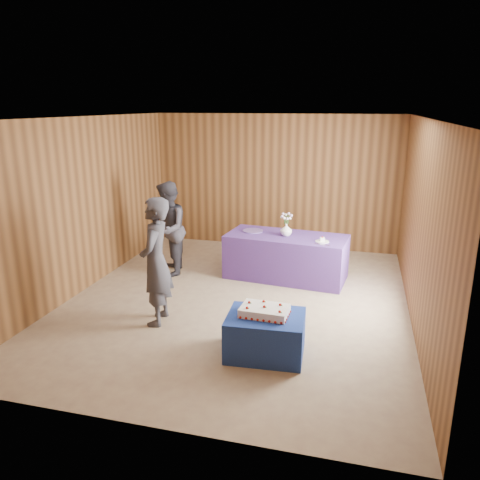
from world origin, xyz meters
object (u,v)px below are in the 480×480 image
(sheet_cake, at_px, (265,311))
(guest_right, at_px, (168,229))
(vase, at_px, (286,230))
(cake_table, at_px, (265,335))
(guest_left, at_px, (156,262))
(serving_table, at_px, (286,257))

(sheet_cake, height_order, guest_right, guest_right)
(vase, bearing_deg, cake_table, -85.87)
(cake_table, height_order, sheet_cake, sheet_cake)
(guest_left, height_order, guest_right, guest_left)
(serving_table, bearing_deg, guest_left, -117.30)
(sheet_cake, distance_m, vase, 2.61)
(cake_table, xyz_separation_m, serving_table, (-0.18, 2.62, 0.12))
(serving_table, xyz_separation_m, guest_left, (-1.41, -2.13, 0.49))
(serving_table, height_order, vase, vase)
(guest_left, distance_m, guest_right, 1.89)
(cake_table, distance_m, guest_right, 3.21)
(guest_left, bearing_deg, guest_right, -170.52)
(cake_table, relative_size, serving_table, 0.45)
(cake_table, bearing_deg, serving_table, 90.34)
(serving_table, relative_size, guest_right, 1.23)
(cake_table, relative_size, guest_left, 0.52)
(serving_table, xyz_separation_m, guest_right, (-2.01, -0.34, 0.44))
(guest_left, relative_size, guest_right, 1.06)
(guest_left, bearing_deg, vase, 137.59)
(serving_table, bearing_deg, sheet_cake, -80.24)
(guest_right, bearing_deg, sheet_cake, 26.30)
(guest_left, bearing_deg, sheet_cake, 64.71)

